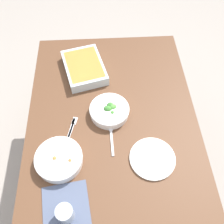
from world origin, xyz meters
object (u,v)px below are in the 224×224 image
Objects in this scene: side_plate at (152,158)px; fork_on_table at (72,129)px; broccoli_bowl at (109,111)px; drink_cup at (65,214)px; baking_dish at (84,67)px; spoon_by_stew at (68,137)px; stew_bowl at (59,159)px; spoon_by_broccoli at (111,136)px.

fork_on_table is (0.19, 0.39, -0.00)m from side_plate.
broccoli_bowl is 0.55m from drink_cup.
baking_dish reaches higher than spoon_by_stew.
stew_bowl is 0.36m from broccoli_bowl.
drink_cup reaches higher than baking_dish.
broccoli_bowl is 0.61× the size of baking_dish.
stew_bowl and baking_dish have the same top height.
stew_bowl is 1.02× the size of side_plate.
stew_bowl is at bearing 168.81° from baking_dish.
broccoli_bowl is 1.21× the size of spoon_by_stew.
side_plate is at bearing -144.81° from broccoli_bowl.
drink_cup is 0.39× the size of side_plate.
broccoli_bowl reaches higher than spoon_by_stew.
baking_dish is at bearing 28.97° from side_plate.
side_plate is (-0.01, -0.44, -0.03)m from stew_bowl.
side_plate is (-0.27, -0.19, -0.02)m from broccoli_bowl.
fork_on_table is (0.05, 0.20, -0.00)m from spoon_by_broccoli.
side_plate is (-0.59, -0.33, -0.03)m from baking_dish.
stew_bowl is 0.59m from baking_dish.
side_plate reaches higher than spoon_by_stew.
side_plate is 0.43m from spoon_by_stew.
baking_dish is 0.41m from fork_on_table.
broccoli_bowl is 1.21× the size of fork_on_table.
spoon_by_stew reaches higher than fork_on_table.
drink_cup reaches higher than fork_on_table.
side_plate is 1.26× the size of fork_on_table.
stew_bowl is 0.44m from side_plate.
side_plate is at bearing -108.98° from spoon_by_stew.
stew_bowl is 1.29× the size of spoon_by_stew.
stew_bowl is 1.28× the size of fork_on_table.
broccoli_bowl is 0.96× the size of side_plate.
side_plate is 0.43m from fork_on_table.
side_plate is at bearing -59.36° from drink_cup.
broccoli_bowl is 0.33m from side_plate.
spoon_by_broccoli is (-0.14, -0.00, -0.03)m from broccoli_bowl.
spoon_by_stew is at bearing 169.79° from baking_dish.
broccoli_bowl reaches higher than spoon_by_broccoli.
spoon_by_stew is 0.99× the size of spoon_by_broccoli.
stew_bowl reaches higher than fork_on_table.
broccoli_bowl is at bearing -66.37° from fork_on_table.
side_plate is at bearing -91.19° from stew_bowl.
spoon_by_broccoli is (-0.45, -0.14, -0.03)m from baking_dish.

